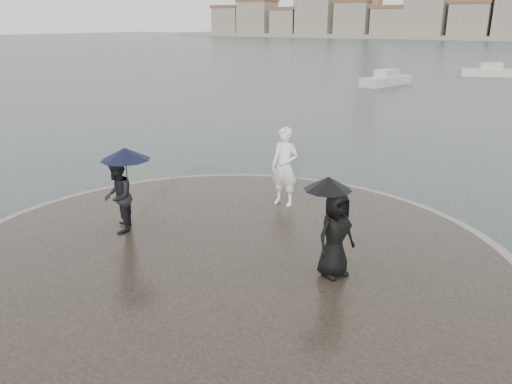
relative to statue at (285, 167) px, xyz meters
The scene contains 7 objects.
ground 7.21m from the statue, 85.75° to the right, with size 400.00×400.00×0.00m, color #2B3835.
kerb_ring 3.80m from the statue, 81.61° to the right, with size 12.50×12.50×0.32m, color gray.
quay_tip 3.80m from the statue, 81.61° to the right, with size 11.90×11.90×0.36m, color #2D261E.
statue is the anchor object (origin of this frame).
visitor_left 4.33m from the statue, 122.14° to the right, with size 1.33×1.19×2.04m.
visitor_right 4.04m from the statue, 47.27° to the right, with size 1.13×1.06×1.95m.
boats 37.02m from the statue, 89.23° to the left, with size 21.91×17.14×1.50m.
Camera 1 is at (5.68, -4.15, 5.07)m, focal length 35.00 mm.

